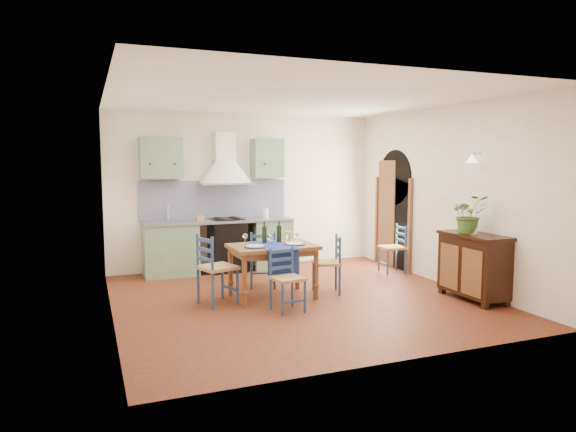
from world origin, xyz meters
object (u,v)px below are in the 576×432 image
Objects in this scene: sideboard at (473,264)px; potted_plant at (469,214)px; dining_table at (273,251)px; chair_near at (286,279)px.

potted_plant reaches higher than sideboard.
sideboard is at bearing -23.74° from dining_table.
sideboard is at bearing -10.03° from chair_near.
sideboard reaches higher than chair_near.
sideboard is at bearing -50.31° from potted_plant.
sideboard is 0.70m from potted_plant.
chair_near is 1.52× the size of potted_plant.
dining_table reaches higher than sideboard.
chair_near is at bearing -94.67° from dining_table.
chair_near is at bearing 169.97° from sideboard.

